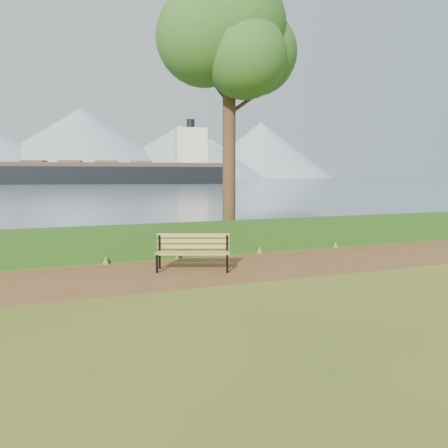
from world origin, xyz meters
name	(u,v)px	position (x,y,z in m)	size (l,w,h in m)	color
ground	(239,270)	(0.00, 0.00, 0.00)	(140.00, 140.00, 0.00)	#455819
path	(235,268)	(0.00, 0.30, 0.01)	(40.00, 3.40, 0.01)	brown
hedge	(207,238)	(0.00, 2.60, 0.50)	(32.00, 0.85, 1.00)	#1D4513
water	(62,180)	(0.00, 260.00, 0.01)	(700.00, 510.00, 0.00)	#476372
mountains	(47,146)	(-9.17, 406.05, 27.70)	(585.00, 190.00, 70.00)	#7C94A5
bench	(193,250)	(-1.14, 0.41, 0.56)	(1.99, 1.21, 0.96)	black
tree	(229,35)	(1.19, 3.70, 7.17)	(5.00, 4.14, 9.65)	#3D2919
cargo_ship	(124,173)	(14.61, 119.42, 3.12)	(69.84, 22.92, 20.95)	black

